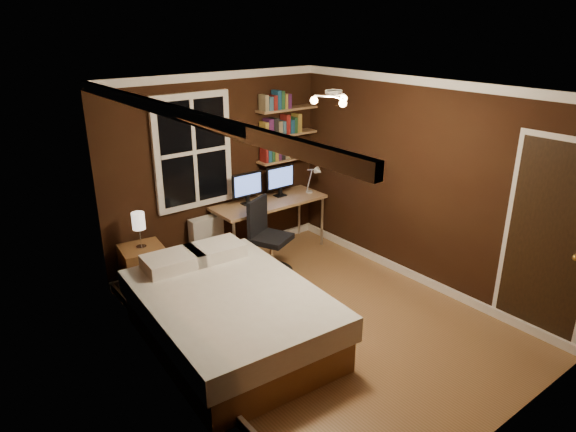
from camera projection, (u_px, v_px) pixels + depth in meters
floor at (320, 320)px, 5.66m from camera, size 4.20×4.20×0.00m
wall_back at (217, 170)px, 6.76m from camera, size 3.20×0.04×2.50m
wall_left at (181, 256)px, 4.29m from camera, size 0.04×4.20×2.50m
wall_right at (423, 185)px, 6.14m from camera, size 0.04×4.20×2.50m
ceiling at (326, 89)px, 4.77m from camera, size 3.20×4.20×0.02m
window at (193, 152)px, 6.42m from camera, size 1.06×0.06×1.46m
door at (547, 244)px, 5.07m from camera, size 0.03×0.82×2.05m
door_knob at (576, 258)px, 4.84m from camera, size 0.06×0.06×0.06m
ceiling_fixture at (333, 101)px, 4.73m from camera, size 0.44×0.44×0.18m
bookshelf_lower at (287, 159)px, 7.29m from camera, size 0.92×0.22×0.03m
books_row_lower at (287, 150)px, 7.25m from camera, size 0.42×0.16×0.23m
bookshelf_middle at (287, 134)px, 7.17m from camera, size 0.92×0.22×0.03m
books_row_middle at (287, 125)px, 7.12m from camera, size 0.54×0.16×0.23m
bookshelf_upper at (287, 109)px, 7.04m from camera, size 0.92×0.22×0.03m
books_row_upper at (287, 99)px, 6.99m from camera, size 0.42×0.16×0.23m
bed at (229, 315)px, 5.17m from camera, size 1.71×2.27×0.74m
nightstand at (144, 270)px, 6.13m from camera, size 0.54×0.54×0.60m
bedside_lamp at (139, 230)px, 5.94m from camera, size 0.15×0.15×0.44m
radiator at (207, 241)px, 6.84m from camera, size 0.45×0.16×0.67m
desk at (269, 205)px, 7.07m from camera, size 1.62×0.61×0.77m
monitor_left at (247, 189)px, 6.85m from camera, size 0.46×0.12×0.44m
monitor_right at (280, 181)px, 7.17m from camera, size 0.46×0.12×0.44m
desk_lamp at (313, 179)px, 7.26m from camera, size 0.14×0.32×0.44m
office_chair at (268, 246)px, 6.59m from camera, size 0.59×0.59×1.00m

